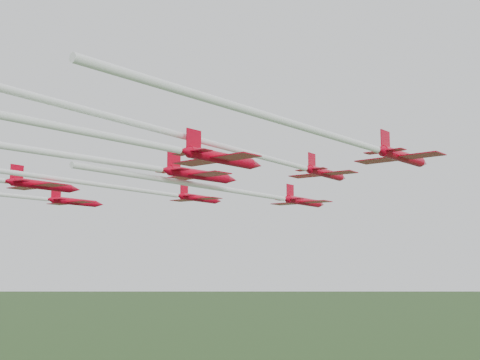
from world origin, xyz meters
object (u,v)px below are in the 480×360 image
Objects in this scene: jet_lead at (265,195)px; jet_row4_right at (36,122)px; jet_row2_left at (127,188)px; jet_row3_mid at (104,161)px; jet_row3_right at (357,143)px; jet_row2_right at (261,156)px.

jet_lead is 0.74× the size of jet_row4_right.
jet_lead is 19.70m from jet_row2_left.
jet_row3_mid reaches higher than jet_row3_right.
jet_row4_right is at bearing -74.95° from jet_lead.
jet_row2_left is 0.83× the size of jet_row4_right.
jet_row2_right reaches higher than jet_row4_right.
jet_row2_right reaches higher than jet_row3_right.
jet_row2_left is at bearing 131.14° from jet_row4_right.
jet_row3_mid is 1.34× the size of jet_row3_right.
jet_row3_right is (24.95, 6.40, -0.04)m from jet_row3_mid.
jet_row3_right is at bearing 64.60° from jet_row4_right.
jet_row2_right is (11.88, -19.06, 1.65)m from jet_lead.
jet_row2_right is 1.35× the size of jet_row3_right.
jet_row2_left is 16.96m from jet_row3_mid.
jet_row3_mid is at bearing -52.72° from jet_row2_left.
jet_lead is at bearing 96.39° from jet_row3_mid.
jet_row2_right is at bearing 165.20° from jet_row3_right.
jet_row2_right reaches higher than jet_row2_left.
jet_lead is 34.41m from jet_row3_right.
jet_row3_mid is at bearing 129.92° from jet_row4_right.
jet_row2_right is 1.01× the size of jet_row3_mid.
jet_row2_right is at bearing -6.57° from jet_row2_left.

